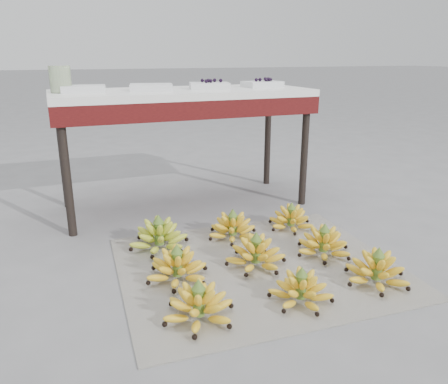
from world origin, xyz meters
name	(u,v)px	position (x,y,z in m)	size (l,w,h in m)	color
ground	(236,265)	(0.00, 0.00, 0.00)	(60.00, 60.00, 0.00)	slate
newspaper_mat	(258,266)	(0.08, -0.05, 0.00)	(1.25, 1.05, 0.01)	beige
bunch_front_left	(199,306)	(-0.30, -0.36, 0.06)	(0.28, 0.28, 0.17)	yellow
bunch_front_center	(301,290)	(0.11, -0.39, 0.06)	(0.28, 0.28, 0.15)	yellow
bunch_front_right	(377,271)	(0.49, -0.38, 0.06)	(0.28, 0.28, 0.17)	yellow
bunch_mid_left	(177,267)	(-0.30, -0.04, 0.06)	(0.31, 0.31, 0.17)	yellow
bunch_mid_center	(256,254)	(0.08, -0.05, 0.06)	(0.36, 0.36, 0.17)	yellow
bunch_mid_right	(324,244)	(0.43, -0.06, 0.06)	(0.28, 0.28, 0.16)	yellow
bunch_back_left	(159,237)	(-0.29, 0.31, 0.07)	(0.32, 0.32, 0.18)	olive
bunch_back_center	(233,228)	(0.10, 0.29, 0.06)	(0.28, 0.28, 0.16)	yellow
bunch_back_right	(291,219)	(0.46, 0.29, 0.06)	(0.27, 0.27, 0.16)	yellow
vendor_table	(183,104)	(0.03, 0.91, 0.66)	(1.54, 0.62, 0.74)	black
tray_far_left	(84,89)	(-0.55, 0.92, 0.76)	(0.25, 0.19, 0.04)	silver
tray_left	(151,87)	(-0.17, 0.89, 0.76)	(0.27, 0.22, 0.04)	silver
tray_right	(210,85)	(0.20, 0.90, 0.76)	(0.27, 0.22, 0.06)	silver
tray_far_right	(262,84)	(0.57, 0.91, 0.76)	(0.25, 0.19, 0.06)	silver
glass_jar	(60,79)	(-0.66, 0.93, 0.81)	(0.12, 0.12, 0.15)	#DEF6C3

